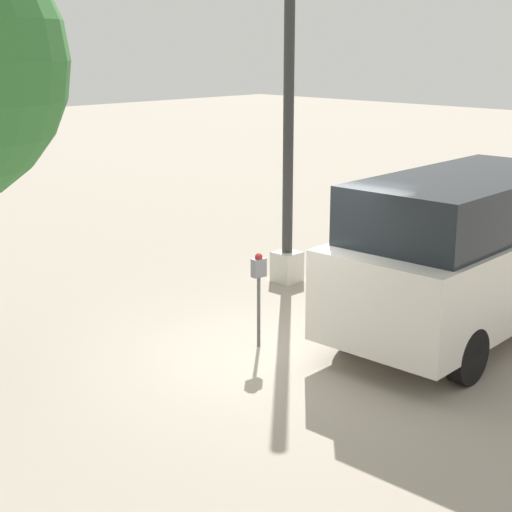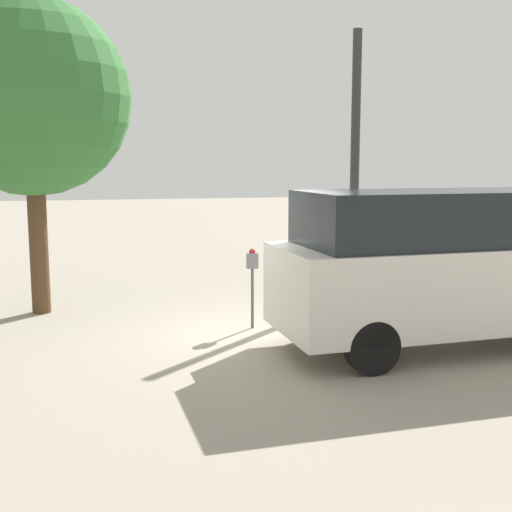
{
  "view_description": "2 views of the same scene",
  "coord_description": "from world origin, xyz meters",
  "px_view_note": "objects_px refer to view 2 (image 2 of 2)",
  "views": [
    {
      "loc": [
        -7.26,
        -6.81,
        4.19
      ],
      "look_at": [
        -0.26,
        0.2,
        1.48
      ],
      "focal_mm": 55.0,
      "sensor_mm": 36.0,
      "label": 1
    },
    {
      "loc": [
        -2.38,
        -9.85,
        2.82
      ],
      "look_at": [
        -0.12,
        -0.75,
        1.44
      ],
      "focal_mm": 45.0,
      "sensor_mm": 36.0,
      "label": 2
    }
  ],
  "objects_px": {
    "parked_van": "(438,264)",
    "parking_meter_near": "(252,270)",
    "lamp_post": "(354,206)",
    "street_tree": "(31,98)"
  },
  "relations": [
    {
      "from": "lamp_post",
      "to": "street_tree",
      "type": "distance_m",
      "value": 6.52
    },
    {
      "from": "lamp_post",
      "to": "parked_van",
      "type": "distance_m",
      "value": 3.71
    },
    {
      "from": "parked_van",
      "to": "parking_meter_near",
      "type": "bearing_deg",
      "value": 141.45
    },
    {
      "from": "parked_van",
      "to": "lamp_post",
      "type": "bearing_deg",
      "value": 85.53
    },
    {
      "from": "parking_meter_near",
      "to": "lamp_post",
      "type": "bearing_deg",
      "value": 44.45
    },
    {
      "from": "lamp_post",
      "to": "parked_van",
      "type": "height_order",
      "value": "lamp_post"
    },
    {
      "from": "parking_meter_near",
      "to": "lamp_post",
      "type": "relative_size",
      "value": 0.25
    },
    {
      "from": "lamp_post",
      "to": "parked_van",
      "type": "xyz_separation_m",
      "value": [
        -0.14,
        -3.66,
        -0.64
      ]
    },
    {
      "from": "lamp_post",
      "to": "street_tree",
      "type": "bearing_deg",
      "value": 178.0
    },
    {
      "from": "parked_van",
      "to": "street_tree",
      "type": "distance_m",
      "value": 7.67
    }
  ]
}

